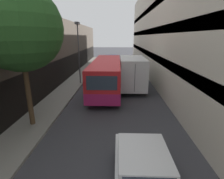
# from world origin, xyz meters

# --- Properties ---
(ground_plane) EXTENTS (150.00, 150.00, 0.00)m
(ground_plane) POSITION_xyz_m (0.00, 15.00, 0.00)
(ground_plane) COLOR #38383D
(sidewalk_left) EXTENTS (2.23, 60.00, 0.15)m
(sidewalk_left) POSITION_xyz_m (-4.66, 15.00, 0.07)
(sidewalk_left) COLOR gray
(sidewalk_left) RESTS_ON ground_plane
(building_left_shopfront) EXTENTS (2.40, 60.00, 7.01)m
(building_left_shopfront) POSITION_xyz_m (-6.87, 15.00, 3.18)
(building_left_shopfront) COLOR #51473D
(building_left_shopfront) RESTS_ON ground_plane
(building_right_apartment) EXTENTS (2.40, 60.00, 12.02)m
(building_right_apartment) POSITION_xyz_m (5.30, 15.00, 5.98)
(building_right_apartment) COLOR beige
(building_right_apartment) RESTS_ON ground_plane
(car_hatchback) EXTENTS (1.89, 3.93, 1.46)m
(car_hatchback) POSITION_xyz_m (1.20, 5.52, 0.74)
(car_hatchback) COLOR silver
(car_hatchback) RESTS_ON ground_plane
(bus) EXTENTS (2.59, 10.58, 2.87)m
(bus) POSITION_xyz_m (-0.75, 17.20, 1.53)
(bus) COLOR red
(bus) RESTS_ON ground_plane
(box_truck) EXTENTS (2.31, 7.14, 3.15)m
(box_truck) POSITION_xyz_m (1.74, 18.12, 1.68)
(box_truck) COLOR silver
(box_truck) RESTS_ON ground_plane
(panel_van) EXTENTS (1.83, 4.57, 1.93)m
(panel_van) POSITION_xyz_m (-0.78, 30.70, 1.08)
(panel_van) COLOR navy
(panel_van) RESTS_ON ground_plane
(street_lamp) EXTENTS (0.36, 0.80, 6.32)m
(street_lamp) POSITION_xyz_m (-3.79, 19.24, 4.58)
(street_lamp) COLOR #38383D
(street_lamp) RESTS_ON sidewalk_left
(street_tree_left) EXTENTS (4.38, 4.38, 7.49)m
(street_tree_left) POSITION_xyz_m (-4.66, 9.78, 5.44)
(street_tree_left) COLOR #4C3823
(street_tree_left) RESTS_ON sidewalk_left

